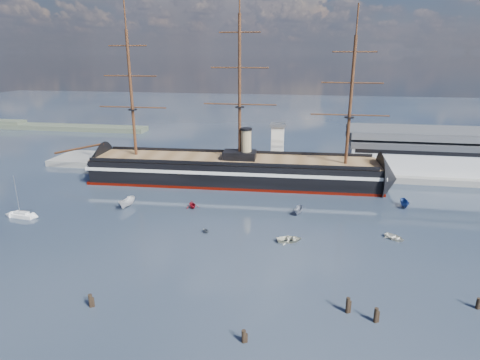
# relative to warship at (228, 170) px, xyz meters

# --- Properties ---
(ground) EXTENTS (600.00, 600.00, 0.00)m
(ground) POSITION_rel_warship_xyz_m (11.41, -20.00, -4.04)
(ground) COLOR #172334
(ground) RESTS_ON ground
(quay) EXTENTS (180.00, 18.00, 2.00)m
(quay) POSITION_rel_warship_xyz_m (21.41, 16.00, -4.04)
(quay) COLOR slate
(quay) RESTS_ON ground
(warehouse) EXTENTS (63.00, 21.00, 11.60)m
(warehouse) POSITION_rel_warship_xyz_m (69.41, 20.00, 3.95)
(warehouse) COLOR #B7BABC
(warehouse) RESTS_ON ground
(quay_tower) EXTENTS (5.00, 5.00, 15.00)m
(quay_tower) POSITION_rel_warship_xyz_m (14.41, 13.00, 5.72)
(quay_tower) COLOR silver
(quay_tower) RESTS_ON ground
(shoreline) EXTENTS (120.00, 10.00, 4.00)m
(shoreline) POSITION_rel_warship_xyz_m (-127.82, 75.00, -2.59)
(shoreline) COLOR #3F4C38
(shoreline) RESTS_ON ground
(warship) EXTENTS (113.19, 19.80, 53.94)m
(warship) POSITION_rel_warship_xyz_m (0.00, 0.00, 0.00)
(warship) COLOR black
(warship) RESTS_ON ground
(sailboat) EXTENTS (6.99, 2.85, 10.86)m
(sailboat) POSITION_rel_warship_xyz_m (-45.27, -36.52, -3.35)
(sailboat) COLOR silver
(sailboat) RESTS_ON ground
(motorboat_a) EXTENTS (7.73, 3.78, 2.96)m
(motorboat_a) POSITION_rel_warship_xyz_m (-22.29, -25.56, -4.04)
(motorboat_a) COLOR silver
(motorboat_a) RESTS_ON ground
(motorboat_b) EXTENTS (2.31, 3.71, 1.61)m
(motorboat_b) POSITION_rel_warship_xyz_m (21.33, -39.00, -4.04)
(motorboat_b) COLOR silver
(motorboat_b) RESTS_ON ground
(motorboat_c) EXTENTS (5.85, 3.07, 2.23)m
(motorboat_c) POSITION_rel_warship_xyz_m (22.83, -22.77, -4.04)
(motorboat_c) COLOR gray
(motorboat_c) RESTS_ON ground
(motorboat_d) EXTENTS (6.59, 5.46, 2.24)m
(motorboat_d) POSITION_rel_warship_xyz_m (-5.04, -23.30, -4.04)
(motorboat_d) COLOR maroon
(motorboat_d) RESTS_ON ground
(motorboat_e) EXTENTS (2.84, 2.86, 1.35)m
(motorboat_e) POSITION_rel_warship_xyz_m (44.13, -33.98, -4.04)
(motorboat_e) COLOR silver
(motorboat_e) RESTS_ON ground
(motorboat_f) EXTENTS (5.98, 2.25, 2.38)m
(motorboat_f) POSITION_rel_warship_xyz_m (50.52, -13.35, -4.04)
(motorboat_f) COLOR navy
(motorboat_f) RESTS_ON ground
(motorboat_g) EXTENTS (3.68, 3.65, 1.33)m
(motorboat_g) POSITION_rel_warship_xyz_m (2.18, -37.58, -4.04)
(motorboat_g) COLOR #535B67
(motorboat_g) RESTS_ON ground
(piling_near_left) EXTENTS (0.64, 0.64, 2.98)m
(piling_near_left) POSITION_rel_warship_xyz_m (-9.21, -67.91, -4.04)
(piling_near_left) COLOR black
(piling_near_left) RESTS_ON ground
(piling_near_mid) EXTENTS (0.64, 0.64, 2.67)m
(piling_near_mid) POSITION_rel_warship_xyz_m (16.48, -72.03, -4.04)
(piling_near_mid) COLOR black
(piling_near_mid) RESTS_ON ground
(piling_near_right) EXTENTS (0.64, 0.64, 3.14)m
(piling_near_right) POSITION_rel_warship_xyz_m (35.62, -64.28, -4.04)
(piling_near_right) COLOR black
(piling_near_right) RESTS_ON ground
(piling_far_right) EXTENTS (0.64, 0.64, 2.60)m
(piling_far_right) POSITION_rel_warship_xyz_m (52.34, -58.08, -4.04)
(piling_far_right) COLOR black
(piling_far_right) RESTS_ON ground
(piling_extra) EXTENTS (0.64, 0.64, 3.38)m
(piling_extra) POSITION_rel_warship_xyz_m (31.59, -62.59, -4.04)
(piling_extra) COLOR black
(piling_extra) RESTS_ON ground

